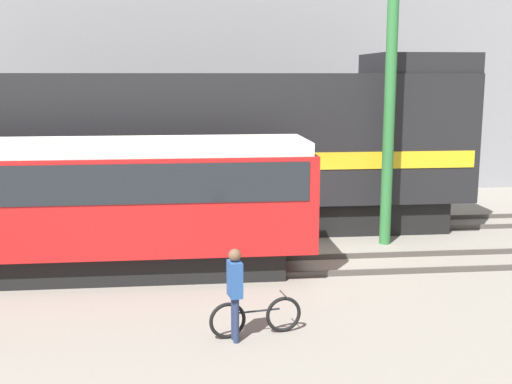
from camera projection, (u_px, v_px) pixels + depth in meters
The scene contains 9 objects.
ground_plane at pixel (301, 260), 16.92m from camera, with size 120.00×120.00×0.00m, color gray.
track_near at pixel (306, 265), 16.20m from camera, with size 60.00×1.50×0.14m.
track_far at pixel (282, 226), 20.36m from camera, with size 60.00×1.51×0.14m.
building_backdrop at pixel (252, 3), 28.21m from camera, with size 30.28×6.00×15.85m.
freight_locomotive at pixel (180, 150), 19.59m from camera, with size 18.06×3.04×5.46m.
streetcar at pixel (59, 200), 15.24m from camera, with size 12.09×2.54×3.29m.
bicycle at pixel (256, 317), 11.98m from camera, with size 1.77×0.51×0.76m.
person at pixel (235, 285), 11.59m from camera, with size 0.28×0.39×1.75m.
utility_pole_center at pixel (390, 85), 17.76m from camera, with size 0.32×0.32×9.10m.
Camera 1 is at (-2.93, -16.09, 4.82)m, focal length 45.00 mm.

